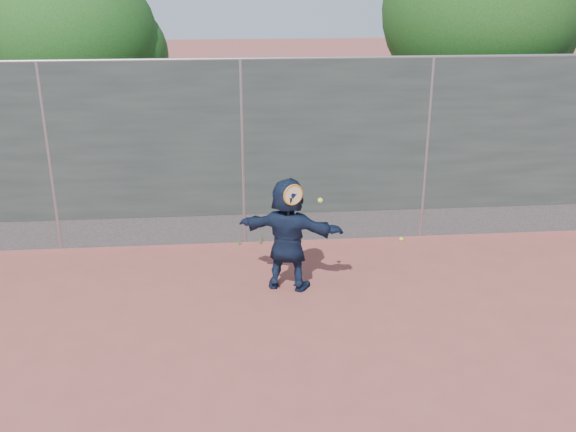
{
  "coord_description": "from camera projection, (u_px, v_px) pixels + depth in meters",
  "views": [
    {
      "loc": [
        -0.18,
        -6.42,
        4.19
      ],
      "look_at": [
        0.57,
        1.79,
        1.08
      ],
      "focal_mm": 40.0,
      "sensor_mm": 36.0,
      "label": 1
    }
  ],
  "objects": [
    {
      "name": "tree_left",
      "position": [
        89.0,
        44.0,
        12.3
      ],
      "size": [
        3.15,
        3.0,
        4.53
      ],
      "color": "#382314",
      "rests_on": "ground"
    },
    {
      "name": "tree_right",
      "position": [
        487.0,
        15.0,
        12.0
      ],
      "size": [
        3.78,
        3.6,
        5.39
      ],
      "color": "#382314",
      "rests_on": "ground"
    },
    {
      "name": "player",
      "position": [
        288.0,
        234.0,
        8.91
      ],
      "size": [
        1.58,
        0.96,
        1.62
      ],
      "primitive_type": "imported",
      "rotation": [
        0.0,
        0.0,
        2.8
      ],
      "color": "#16223D",
      "rests_on": "ground"
    },
    {
      "name": "fence",
      "position": [
        243.0,
        150.0,
        10.18
      ],
      "size": [
        20.0,
        0.06,
        3.03
      ],
      "color": "#38423D",
      "rests_on": "ground"
    },
    {
      "name": "weed_clump",
      "position": [
        263.0,
        236.0,
        10.61
      ],
      "size": [
        0.68,
        0.07,
        0.3
      ],
      "color": "#387226",
      "rests_on": "ground"
    },
    {
      "name": "ground",
      "position": [
        253.0,
        358.0,
        7.48
      ],
      "size": [
        80.0,
        80.0,
        0.0
      ],
      "primitive_type": "plane",
      "color": "#9E4C42",
      "rests_on": "ground"
    },
    {
      "name": "swing_action",
      "position": [
        296.0,
        197.0,
        8.51
      ],
      "size": [
        0.53,
        0.19,
        0.51
      ],
      "color": "orange",
      "rests_on": "ground"
    },
    {
      "name": "ball_ground",
      "position": [
        401.0,
        239.0,
        10.76
      ],
      "size": [
        0.07,
        0.07,
        0.07
      ],
      "primitive_type": "sphere",
      "color": "#CFFB37",
      "rests_on": "ground"
    }
  ]
}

